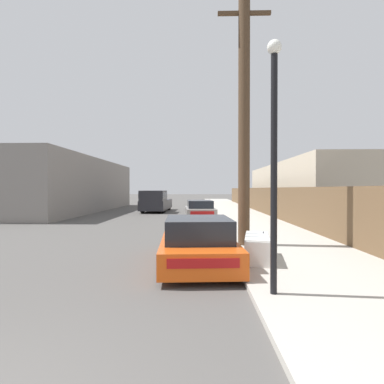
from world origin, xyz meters
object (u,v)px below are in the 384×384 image
object	(u,v)px
car_parked_mid	(200,210)
discarded_fridge	(257,247)
parked_sports_car_red	(198,243)
street_lamp	(274,147)
pickup_truck	(155,201)
utility_pole	(244,115)

from	to	relation	value
car_parked_mid	discarded_fridge	bearing A→B (deg)	-87.20
parked_sports_car_red	street_lamp	size ratio (longest dim) A/B	0.92
car_parked_mid	pickup_truck	world-z (taller)	pickup_truck
pickup_truck	street_lamp	size ratio (longest dim) A/B	1.27
parked_sports_car_red	discarded_fridge	bearing A→B (deg)	1.65
discarded_fridge	car_parked_mid	world-z (taller)	car_parked_mid
utility_pole	street_lamp	bearing A→B (deg)	-91.98
discarded_fridge	parked_sports_car_red	bearing A→B (deg)	-164.24
pickup_truck	street_lamp	bearing A→B (deg)	105.89
pickup_truck	discarded_fridge	bearing A→B (deg)	108.48
car_parked_mid	pickup_truck	distance (m)	7.11
pickup_truck	street_lamp	xyz separation A→B (m)	(5.23, -20.64, 1.85)
discarded_fridge	pickup_truck	distance (m)	18.81
parked_sports_car_red	utility_pole	distance (m)	4.87
discarded_fridge	parked_sports_car_red	distance (m)	1.62
pickup_truck	utility_pole	world-z (taller)	utility_pole
discarded_fridge	parked_sports_car_red	xyz separation A→B (m)	(-1.61, -0.16, 0.14)
car_parked_mid	street_lamp	distance (m)	14.92
discarded_fridge	utility_pole	bearing A→B (deg)	101.32
car_parked_mid	utility_pole	size ratio (longest dim) A/B	0.49
utility_pole	street_lamp	distance (m)	5.13
street_lamp	utility_pole	bearing A→B (deg)	88.02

